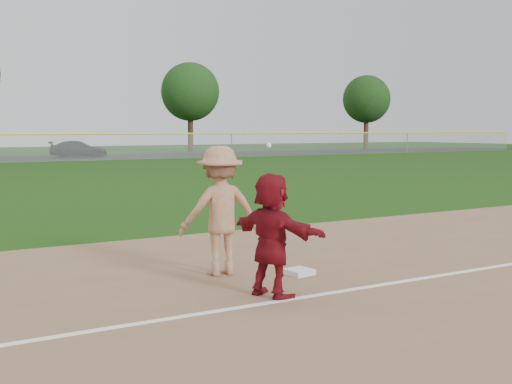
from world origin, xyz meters
TOP-DOWN VIEW (x-y plane):
  - ground at (0.00, 0.00)m, footprint 160.00×160.00m
  - foul_line at (0.00, -0.80)m, footprint 60.00×0.10m
  - first_base at (0.19, 0.43)m, footprint 0.46×0.46m
  - base_runner at (-0.91, -0.51)m, footprint 0.95×1.72m
  - car_right at (8.60, 46.04)m, footprint 5.07×3.05m
  - first_base_play at (-0.91, 1.11)m, footprint 1.45×1.16m
  - tree_3 at (22.00, 52.80)m, footprint 6.00×6.00m
  - tree_4 at (44.00, 51.20)m, footprint 5.60×5.60m

SIDE VIEW (x-z plane):
  - ground at x=0.00m, z-range 0.00..0.00m
  - foul_line at x=0.00m, z-range 0.02..0.03m
  - first_base at x=0.19m, z-range 0.02..0.11m
  - car_right at x=8.60m, z-range 0.01..1.38m
  - base_runner at x=-0.91m, z-range 0.02..1.79m
  - first_base_play at x=-0.91m, z-range -0.01..2.16m
  - tree_4 at x=44.00m, z-range 1.51..10.18m
  - tree_3 at x=22.00m, z-range 1.57..10.76m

